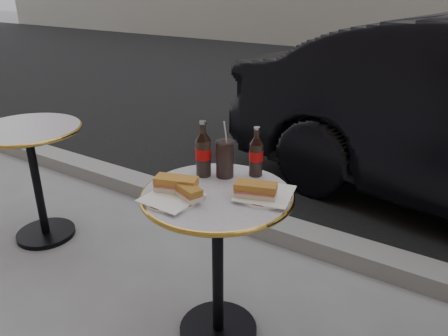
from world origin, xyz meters
The scene contains 13 objects.
ground centered at (0.00, 0.00, 0.00)m, with size 80.00×80.00×0.00m, color gray.
asphalt_road centered at (0.00, 5.00, 0.00)m, with size 40.00×8.00×0.00m, color black.
curb centered at (0.00, 0.90, 0.05)m, with size 40.00×0.20×0.12m, color gray.
bistro_table centered at (0.00, 0.00, 0.37)m, with size 0.62×0.62×0.73m, color #BAB2C4, non-canonical shape.
bistro_table_second centered at (-1.40, 0.10, 0.37)m, with size 0.62×0.62×0.73m, color #BAB2C4, non-canonical shape.
plate_left centered at (-0.11, -0.16, 0.74)m, with size 0.21×0.21×0.01m, color silver.
plate_right centered at (0.18, 0.07, 0.74)m, with size 0.22×0.22×0.01m, color white.
sandwich_left_a centered at (-0.13, -0.10, 0.77)m, with size 0.17×0.08×0.06m, color #B8762E.
sandwich_left_b centered at (-0.06, -0.12, 0.77)m, with size 0.14×0.06×0.05m, color #9D6B27.
sandwich_right centered at (0.16, 0.02, 0.77)m, with size 0.16×0.08×0.06m, color #AF702C.
cola_bottle_left centered at (-0.14, 0.11, 0.86)m, with size 0.07×0.07×0.25m, color black, non-canonical shape.
cola_bottle_right centered at (0.05, 0.23, 0.84)m, with size 0.06×0.06×0.22m, color black, non-canonical shape.
cola_glass centered at (-0.06, 0.15, 0.81)m, with size 0.08×0.08×0.16m, color black.
Camera 1 is at (0.88, -1.31, 1.52)m, focal length 35.00 mm.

